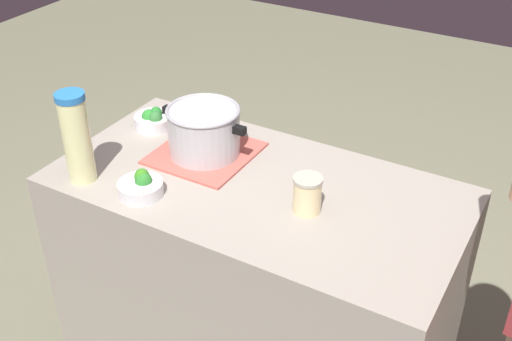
# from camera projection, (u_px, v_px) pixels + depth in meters

# --- Properties ---
(counter_slab) EXTENTS (1.26, 0.65, 0.91)m
(counter_slab) POSITION_uv_depth(u_px,v_px,m) (256.00, 295.00, 2.18)
(counter_slab) COLOR gray
(counter_slab) RESTS_ON ground_plane
(dish_cloth) EXTENTS (0.30, 0.31, 0.01)m
(dish_cloth) POSITION_uv_depth(u_px,v_px,m) (205.00, 153.00, 2.08)
(dish_cloth) COLOR #BA574B
(dish_cloth) RESTS_ON counter_slab
(cooking_pot) EXTENTS (0.31, 0.24, 0.16)m
(cooking_pot) POSITION_uv_depth(u_px,v_px,m) (204.00, 130.00, 2.04)
(cooking_pot) COLOR #B7B7BC
(cooking_pot) RESTS_ON dish_cloth
(lemonade_pitcher) EXTENTS (0.09, 0.09, 0.29)m
(lemonade_pitcher) POSITION_uv_depth(u_px,v_px,m) (77.00, 137.00, 1.89)
(lemonade_pitcher) COLOR beige
(lemonade_pitcher) RESTS_ON counter_slab
(mason_jar) EXTENTS (0.08, 0.08, 0.11)m
(mason_jar) POSITION_uv_depth(u_px,v_px,m) (307.00, 194.00, 1.79)
(mason_jar) COLOR beige
(mason_jar) RESTS_ON counter_slab
(broccoli_bowl_front) EXTENTS (0.13, 0.13, 0.07)m
(broccoli_bowl_front) POSITION_uv_depth(u_px,v_px,m) (153.00, 120.00, 2.22)
(broccoli_bowl_front) COLOR silver
(broccoli_bowl_front) RESTS_ON counter_slab
(broccoli_bowl_center) EXTENTS (0.13, 0.13, 0.08)m
(broccoli_bowl_center) POSITION_uv_depth(u_px,v_px,m) (141.00, 186.00, 1.88)
(broccoli_bowl_center) COLOR silver
(broccoli_bowl_center) RESTS_ON counter_slab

